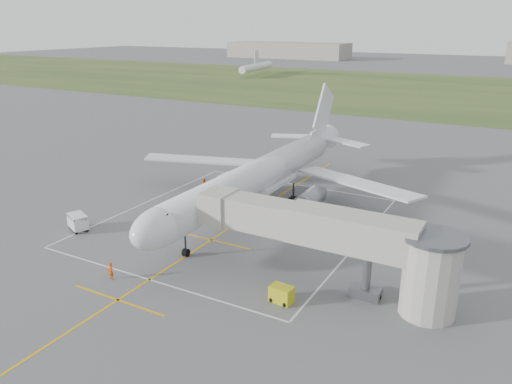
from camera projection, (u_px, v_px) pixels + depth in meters
The scene contains 11 objects.
ground at pixel (256, 211), 61.67m from camera, with size 700.00×700.00×0.00m, color #575759.
grass_strip at pixel (442, 91), 169.30m from camera, with size 700.00×120.00×0.02m, color #334B20.
apron_markings at pixel (232, 227), 56.85m from camera, with size 28.20×60.00×0.01m.
airliner at pixel (259, 175), 60.88m from camera, with size 38.93×46.75×13.52m.
jet_bridge at pixel (342, 241), 41.74m from camera, with size 23.40×5.00×7.20m.
gpu_unit at pixel (281, 294), 41.33m from camera, with size 2.01×1.51×1.42m.
baggage_cart at pixel (78, 222), 55.64m from camera, with size 3.07×2.55×1.84m.
ramp_worker_nose at pixel (111, 271), 44.95m from camera, with size 0.60×0.40×1.66m, color #DC4806.
ramp_worker_wing at pixel (205, 185), 68.90m from camera, with size 0.84×0.66×1.73m, color #D84D06.
distant_hangars at pixel (455, 54), 287.00m from camera, with size 345.00×49.00×12.00m.
distant_aircraft at pixel (468, 71), 200.84m from camera, with size 189.03×69.43×8.85m.
Camera 1 is at (27.94, -50.43, 22.01)m, focal length 35.00 mm.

